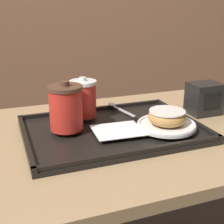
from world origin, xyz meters
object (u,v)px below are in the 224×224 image
at_px(coffee_cup_rear, 83,98).
at_px(napkin_dispenser, 204,99).
at_px(coffee_cup_front, 66,107).
at_px(donut_chocolate_glazed, 167,116).
at_px(spoon, 115,106).

distance_m(coffee_cup_rear, napkin_dispenser, 0.41).
xyz_separation_m(coffee_cup_front, napkin_dispenser, (0.48, 0.03, -0.03)).
distance_m(donut_chocolate_glazed, napkin_dispenser, 0.24).
bearing_deg(spoon, coffee_cup_rear, 96.11).
xyz_separation_m(donut_chocolate_glazed, spoon, (-0.07, 0.21, -0.03)).
height_order(coffee_cup_front, donut_chocolate_glazed, coffee_cup_front).
bearing_deg(napkin_dispenser, donut_chocolate_glazed, -151.07).
height_order(coffee_cup_front, coffee_cup_rear, coffee_cup_front).
distance_m(coffee_cup_front, spoon, 0.24).
relative_size(donut_chocolate_glazed, spoon, 0.71).
xyz_separation_m(coffee_cup_front, spoon, (0.20, 0.13, -0.06)).
relative_size(coffee_cup_rear, donut_chocolate_glazed, 1.16).
height_order(coffee_cup_rear, napkin_dispenser, coffee_cup_rear).
height_order(coffee_cup_front, napkin_dispenser, coffee_cup_front).
bearing_deg(spoon, napkin_dispenser, -120.69).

